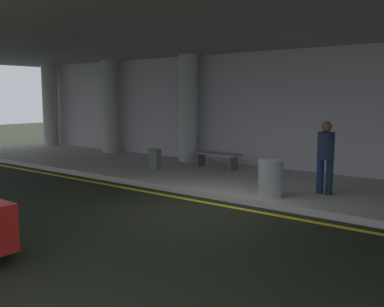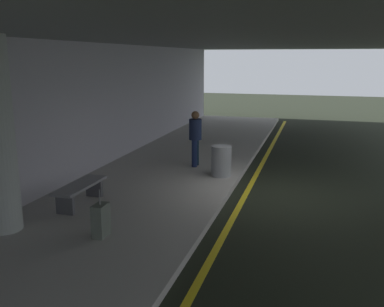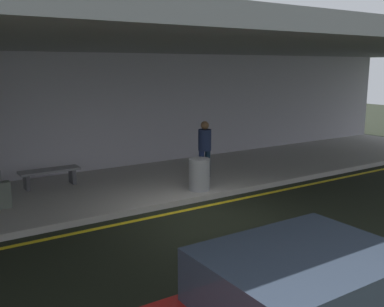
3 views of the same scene
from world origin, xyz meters
name	(u,v)px [view 2 (image 2 of 3)]	position (x,y,z in m)	size (l,w,h in m)	color
ground_plane	(272,195)	(0.00, 0.00, 0.00)	(60.00, 60.00, 0.00)	black
sidewalk	(157,182)	(0.00, 3.10, 0.07)	(26.00, 4.20, 0.15)	#A9A5A0
lane_stripe_yellow	(246,193)	(0.00, 0.65, 0.00)	(26.00, 0.14, 0.01)	yellow
ceiling_overhang	(173,34)	(0.00, 2.60, 3.95)	(28.00, 13.20, 0.30)	gray
terminal_back_wall	(79,112)	(0.00, 5.35, 1.90)	(26.00, 0.30, 3.80)	#B0ACB8
traveler_with_luggage	(195,135)	(1.75, 2.51, 1.11)	(0.38, 0.38, 1.68)	#131E42
suitcase_upright_primary	(101,220)	(-3.78, 2.74, 0.46)	(0.36, 0.22, 0.90)	#586056
bench_metal	(80,190)	(-2.34, 4.02, 0.50)	(1.60, 0.50, 0.48)	slate
trash_bin_steel	(221,161)	(0.89, 1.51, 0.57)	(0.56, 0.56, 0.85)	gray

